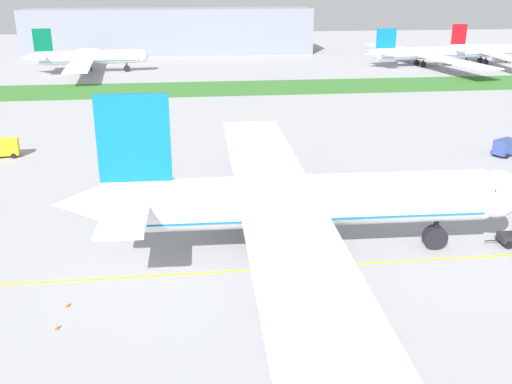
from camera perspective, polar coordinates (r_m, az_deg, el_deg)
ground_plane at (r=61.48m, az=1.98°, el=-8.15°), size 600.00×600.00×0.00m
apron_taxi_line at (r=62.85m, az=1.75°, el=-7.47°), size 280.00×0.36×0.01m
grass_median_strip at (r=168.04m, az=-4.05°, el=10.00°), size 320.00×24.00×0.10m
airliner_foreground at (r=63.74m, az=3.69°, el=-0.99°), size 51.22×80.14×18.30m
ground_crew_marshaller_front at (r=71.80m, az=6.93°, el=-3.14°), size 0.33×0.54×1.59m
traffic_cone_near_nose at (r=55.61m, az=-18.79°, el=-12.27°), size 0.36×0.36×0.58m
traffic_cone_starboard_wing at (r=58.75m, az=-17.85°, el=-10.31°), size 0.36×0.36×0.58m
service_truck_baggage_loader at (r=111.08m, az=23.22°, el=4.06°), size 5.92×4.61×2.96m
service_truck_fuel_bowser at (r=110.00m, az=-23.14°, el=3.98°), size 4.61×2.61×3.24m
parked_airliner_far_centre at (r=204.24m, az=-16.20°, el=12.41°), size 39.99×62.73×14.32m
parked_airliner_far_right at (r=220.41m, az=16.27°, el=12.82°), size 47.38×77.22×13.32m
parked_airliner_far_outer at (r=233.05m, az=21.71°, el=12.64°), size 36.75×57.00×14.12m
terminal_building at (r=251.60m, az=-8.37°, el=15.20°), size 115.72×20.00×18.00m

